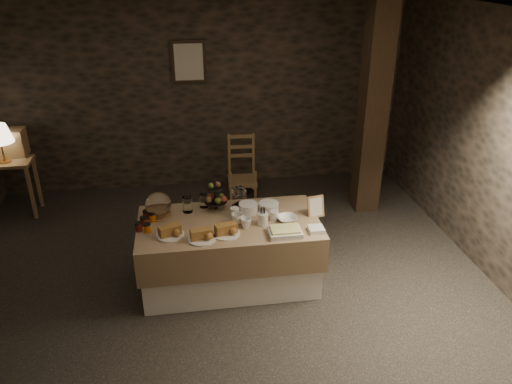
{
  "coord_description": "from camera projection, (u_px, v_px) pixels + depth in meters",
  "views": [
    {
      "loc": [
        -0.26,
        -4.17,
        3.05
      ],
      "look_at": [
        0.4,
        0.2,
        0.91
      ],
      "focal_mm": 35.0,
      "sensor_mm": 36.0,
      "label": 1
    }
  ],
  "objects": [
    {
      "name": "plate_stack_a",
      "position": [
        248.0,
        208.0,
        4.96
      ],
      "size": [
        0.19,
        0.19,
        0.1
      ],
      "primitive_type": "cylinder",
      "color": "silver",
      "rests_on": "buffet_table"
    },
    {
      "name": "timber_column",
      "position": [
        373.0,
        111.0,
        6.04
      ],
      "size": [
        0.3,
        0.3,
        2.6
      ],
      "primitive_type": "cube",
      "color": "black",
      "rests_on": "ground_plane"
    },
    {
      "name": "cup_b",
      "position": [
        246.0,
        223.0,
        4.69
      ],
      "size": [
        0.12,
        0.12,
        0.1
      ],
      "primitive_type": "imported",
      "rotation": [
        0.0,
        0.0,
        -0.21
      ],
      "color": "silver",
      "rests_on": "buffet_table"
    },
    {
      "name": "cup_a",
      "position": [
        237.0,
        219.0,
        4.77
      ],
      "size": [
        0.14,
        0.14,
        0.1
      ],
      "primitive_type": "imported",
      "rotation": [
        0.0,
        0.0,
        0.13
      ],
      "color": "silver",
      "rests_on": "buffet_table"
    },
    {
      "name": "storage_jar_b",
      "position": [
        204.0,
        201.0,
        5.06
      ],
      "size": [
        0.09,
        0.09,
        0.14
      ],
      "primitive_type": "cylinder",
      "color": "white",
      "rests_on": "buffet_table"
    },
    {
      "name": "mug_c",
      "position": [
        235.0,
        212.0,
        4.88
      ],
      "size": [
        0.09,
        0.09,
        0.09
      ],
      "primitive_type": "cylinder",
      "color": "silver",
      "rests_on": "buffet_table"
    },
    {
      "name": "storage_jar_a",
      "position": [
        187.0,
        204.0,
        4.97
      ],
      "size": [
        0.1,
        0.1,
        0.16
      ],
      "primitive_type": "cylinder",
      "color": "white",
      "rests_on": "buffet_table"
    },
    {
      "name": "bread_platter_left",
      "position": [
        170.0,
        232.0,
        4.56
      ],
      "size": [
        0.26,
        0.26,
        0.11
      ],
      "color": "silver",
      "rests_on": "buffet_table"
    },
    {
      "name": "tart_dish",
      "position": [
        285.0,
        232.0,
        4.58
      ],
      "size": [
        0.3,
        0.22,
        0.07
      ],
      "color": "silver",
      "rests_on": "buffet_table"
    },
    {
      "name": "cutlery_holder",
      "position": [
        263.0,
        219.0,
        4.74
      ],
      "size": [
        0.1,
        0.1,
        0.12
      ],
      "primitive_type": "cylinder",
      "color": "silver",
      "rests_on": "buffet_table"
    },
    {
      "name": "ground_plane",
      "position": [
        221.0,
        283.0,
        5.07
      ],
      "size": [
        5.5,
        5.0,
        0.01
      ],
      "primitive_type": "cube",
      "color": "black",
      "rests_on": "ground"
    },
    {
      "name": "square_dish",
      "position": [
        316.0,
        229.0,
        4.63
      ],
      "size": [
        0.14,
        0.14,
        0.04
      ],
      "primitive_type": "cube",
      "color": "silver",
      "rests_on": "buffet_table"
    },
    {
      "name": "mug_d",
      "position": [
        274.0,
        215.0,
        4.83
      ],
      "size": [
        0.08,
        0.08,
        0.09
      ],
      "primitive_type": "cylinder",
      "color": "silver",
      "rests_on": "buffet_table"
    },
    {
      "name": "fruit_stand",
      "position": [
        216.0,
        198.0,
        4.99
      ],
      "size": [
        0.23,
        0.23,
        0.33
      ],
      "rotation": [
        0.0,
        0.0,
        -0.26
      ],
      "color": "black",
      "rests_on": "buffet_table"
    },
    {
      "name": "buffet_table",
      "position": [
        229.0,
        248.0,
        4.94
      ],
      "size": [
        1.75,
        0.93,
        0.69
      ],
      "color": "white",
      "rests_on": "ground_plane"
    },
    {
      "name": "jam_jars",
      "position": [
        146.0,
        222.0,
        4.73
      ],
      "size": [
        0.18,
        0.32,
        0.07
      ],
      "color": "maroon",
      "rests_on": "buffet_table"
    },
    {
      "name": "bread_platter_center",
      "position": [
        202.0,
        236.0,
        4.5
      ],
      "size": [
        0.26,
        0.26,
        0.11
      ],
      "color": "silver",
      "rests_on": "buffet_table"
    },
    {
      "name": "chair",
      "position": [
        242.0,
        168.0,
        6.82
      ],
      "size": [
        0.41,
        0.39,
        0.65
      ],
      "rotation": [
        0.0,
        0.0,
        -0.06
      ],
      "color": "olive",
      "rests_on": "ground_plane"
    },
    {
      "name": "bread_platter_right",
      "position": [
        226.0,
        230.0,
        4.58
      ],
      "size": [
        0.26,
        0.26,
        0.11
      ],
      "color": "silver",
      "rests_on": "buffet_table"
    },
    {
      "name": "room_shell",
      "position": [
        215.0,
        138.0,
        4.39
      ],
      "size": [
        5.52,
        5.02,
        2.6
      ],
      "color": "black",
      "rests_on": "ground"
    },
    {
      "name": "menu_frame",
      "position": [
        316.0,
        207.0,
        4.9
      ],
      "size": [
        0.18,
        0.1,
        0.22
      ],
      "primitive_type": "cube",
      "rotation": [
        -0.24,
        0.0,
        0.2
      ],
      "color": "olive",
      "rests_on": "buffet_table"
    },
    {
      "name": "framed_picture",
      "position": [
        189.0,
        62.0,
        6.48
      ],
      "size": [
        0.45,
        0.04,
        0.55
      ],
      "color": "black",
      "rests_on": "room_shell"
    },
    {
      "name": "cake_dome",
      "position": [
        158.0,
        206.0,
        4.88
      ],
      "size": [
        0.26,
        0.26,
        0.26
      ],
      "color": "olive",
      "rests_on": "buffet_table"
    },
    {
      "name": "plate_stack_b",
      "position": [
        269.0,
        207.0,
        5.0
      ],
      "size": [
        0.2,
        0.2,
        0.08
      ],
      "primitive_type": "cylinder",
      "color": "silver",
      "rests_on": "buffet_table"
    },
    {
      "name": "console_table",
      "position": [
        4.0,
        171.0,
        6.17
      ],
      "size": [
        0.68,
        0.39,
        0.73
      ],
      "color": "olive",
      "rests_on": "ground_plane"
    },
    {
      "name": "wine_rack",
      "position": [
        8.0,
        143.0,
        6.2
      ],
      "size": [
        0.42,
        0.26,
        0.34
      ],
      "primitive_type": "cube",
      "color": "olive",
      "rests_on": "console_table"
    },
    {
      "name": "bowl",
      "position": [
        287.0,
        219.0,
        4.82
      ],
      "size": [
        0.22,
        0.22,
        0.05
      ],
      "primitive_type": "imported",
      "rotation": [
        0.0,
        0.0,
        0.18
      ],
      "color": "silver",
      "rests_on": "buffet_table"
    }
  ]
}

